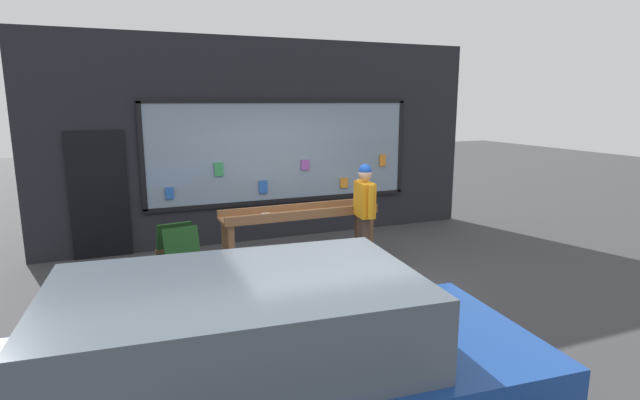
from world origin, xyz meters
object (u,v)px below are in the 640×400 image
(person_browsing, at_px, (364,207))
(parked_car, at_px, (241,374))
(sandwich_board_sign, at_px, (178,253))
(display_table_main, at_px, (300,218))
(small_dog, at_px, (342,251))

(person_browsing, relative_size, parked_car, 0.36)
(sandwich_board_sign, bearing_deg, display_table_main, -2.67)
(display_table_main, height_order, parked_car, parked_car)
(display_table_main, distance_m, small_dog, 0.89)
(display_table_main, bearing_deg, sandwich_board_sign, -173.14)
(display_table_main, xyz_separation_m, parked_car, (-1.98, -4.24, 0.02))
(person_browsing, bearing_deg, display_table_main, 68.88)
(display_table_main, distance_m, parked_car, 4.68)
(display_table_main, xyz_separation_m, sandwich_board_sign, (-1.93, -0.23, -0.29))
(small_dog, height_order, sandwich_board_sign, sandwich_board_sign)
(person_browsing, relative_size, sandwich_board_sign, 1.93)
(person_browsing, distance_m, small_dog, 0.78)
(display_table_main, distance_m, sandwich_board_sign, 1.96)
(small_dog, xyz_separation_m, parked_car, (-2.45, -3.63, 0.46))
(small_dog, distance_m, parked_car, 4.41)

